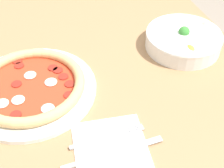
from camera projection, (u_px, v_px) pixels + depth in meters
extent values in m
cube|color=#99724C|center=(101.00, 73.00, 0.87)|extent=(1.26, 0.84, 0.03)
cylinder|color=olive|center=(139.00, 44.00, 1.58)|extent=(0.06, 0.06, 0.70)
cylinder|color=white|center=(31.00, 90.00, 0.79)|extent=(0.33, 0.33, 0.01)
torus|color=tan|center=(30.00, 84.00, 0.78)|extent=(0.28, 0.28, 0.03)
cylinder|color=red|center=(30.00, 87.00, 0.78)|extent=(0.24, 0.24, 0.01)
cylinder|color=maroon|center=(17.00, 61.00, 0.85)|extent=(0.03, 0.03, 0.00)
cylinder|color=maroon|center=(17.00, 84.00, 0.78)|extent=(0.03, 0.03, 0.00)
cylinder|color=maroon|center=(16.00, 115.00, 0.71)|extent=(0.03, 0.03, 0.00)
cylinder|color=maroon|center=(19.00, 66.00, 0.84)|extent=(0.03, 0.03, 0.00)
cylinder|color=maroon|center=(58.00, 70.00, 0.82)|extent=(0.03, 0.03, 0.00)
cylinder|color=maroon|center=(70.00, 84.00, 0.78)|extent=(0.03, 0.03, 0.00)
cylinder|color=maroon|center=(53.00, 68.00, 0.83)|extent=(0.03, 0.03, 0.00)
cylinder|color=maroon|center=(63.00, 77.00, 0.80)|extent=(0.03, 0.03, 0.00)
cylinder|color=maroon|center=(69.00, 95.00, 0.76)|extent=(0.03, 0.03, 0.00)
ellipsoid|color=silver|center=(51.00, 82.00, 0.79)|extent=(0.03, 0.03, 0.01)
ellipsoid|color=silver|center=(30.00, 75.00, 0.81)|extent=(0.03, 0.03, 0.01)
ellipsoid|color=silver|center=(48.00, 108.00, 0.72)|extent=(0.03, 0.03, 0.01)
ellipsoid|color=silver|center=(18.00, 100.00, 0.74)|extent=(0.03, 0.03, 0.01)
ellipsoid|color=silver|center=(2.00, 103.00, 0.73)|extent=(0.03, 0.03, 0.01)
cylinder|color=white|center=(183.00, 40.00, 0.91)|extent=(0.22, 0.22, 0.05)
torus|color=white|center=(184.00, 35.00, 0.90)|extent=(0.22, 0.22, 0.01)
ellipsoid|color=tan|center=(183.00, 45.00, 0.87)|extent=(0.04, 0.04, 0.02)
ellipsoid|color=#998466|center=(213.00, 39.00, 0.89)|extent=(0.04, 0.03, 0.02)
ellipsoid|color=tan|center=(204.00, 25.00, 0.94)|extent=(0.04, 0.04, 0.02)
ellipsoid|color=#998466|center=(176.00, 25.00, 0.94)|extent=(0.04, 0.03, 0.02)
ellipsoid|color=#998466|center=(192.00, 47.00, 0.86)|extent=(0.04, 0.04, 0.02)
sphere|color=#388433|center=(184.00, 32.00, 0.90)|extent=(0.03, 0.03, 0.03)
ellipsoid|color=yellow|center=(191.00, 49.00, 0.85)|extent=(0.04, 0.02, 0.02)
cube|color=white|center=(111.00, 147.00, 0.67)|extent=(0.17, 0.17, 0.00)
cube|color=silver|center=(96.00, 140.00, 0.67)|extent=(0.01, 0.12, 0.00)
cube|color=silver|center=(134.00, 132.00, 0.69)|extent=(0.00, 0.05, 0.00)
cube|color=silver|center=(133.00, 130.00, 0.69)|extent=(0.00, 0.05, 0.00)
cube|color=silver|center=(132.00, 129.00, 0.70)|extent=(0.00, 0.05, 0.00)
cube|color=silver|center=(131.00, 128.00, 0.70)|extent=(0.00, 0.05, 0.00)
cube|color=silver|center=(82.00, 162.00, 0.63)|extent=(0.01, 0.09, 0.01)
cube|color=silver|center=(133.00, 147.00, 0.66)|extent=(0.02, 0.13, 0.00)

